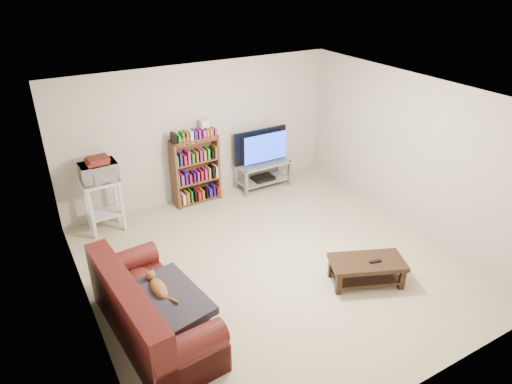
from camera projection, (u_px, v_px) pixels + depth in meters
floor at (276, 263)px, 6.55m from camera, size 5.00×5.00×0.00m
ceiling at (280, 99)px, 5.45m from camera, size 5.00×5.00×0.00m
wall_back at (201, 133)px, 7.93m from camera, size 5.00×0.00×5.00m
wall_front at (427, 298)px, 4.07m from camera, size 5.00×0.00×5.00m
wall_left at (81, 241)px, 4.89m from camera, size 0.00×5.00×5.00m
wall_right at (413, 153)px, 7.11m from camera, size 0.00×5.00×5.00m
sofa at (148, 315)px, 5.17m from camera, size 1.01×2.03×0.84m
blanket at (166, 301)px, 5.07m from camera, size 0.91×1.10×0.18m
cat at (159, 289)px, 5.17m from camera, size 0.26×0.55×0.16m
coffee_table at (367, 267)px, 6.06m from camera, size 1.09×0.83×0.35m
remote at (375, 261)px, 5.97m from camera, size 0.17×0.08×0.02m
tv_stand at (263, 171)px, 8.58m from camera, size 1.01×0.46×0.50m
television at (263, 147)px, 8.36m from camera, size 1.08×0.15×0.62m
dvd_player at (263, 178)px, 8.65m from camera, size 0.40×0.28×0.06m
bookshelf at (196, 170)px, 7.94m from camera, size 0.85×0.29×1.21m
shelf_clutter at (198, 131)px, 7.68m from camera, size 0.62×0.21×0.28m
microwave_stand at (103, 199)px, 7.10m from camera, size 0.56×0.41×0.87m
microwave at (99, 172)px, 6.89m from camera, size 0.55×0.38×0.30m
game_boxes at (97, 162)px, 6.81m from camera, size 0.33×0.29×0.05m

